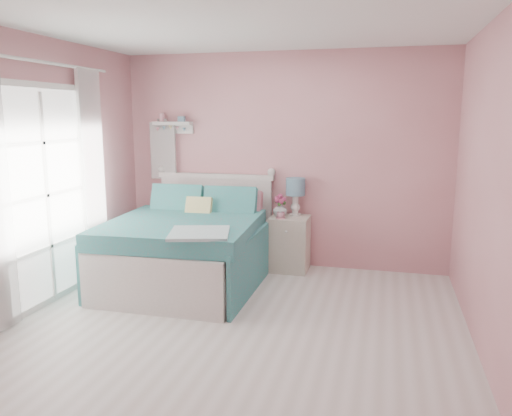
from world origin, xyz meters
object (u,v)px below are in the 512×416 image
at_px(bed, 189,248).
at_px(table_lamp, 295,190).
at_px(vase, 280,209).
at_px(teacup, 281,215).
at_px(nightstand, 289,243).

relative_size(bed, table_lamp, 4.34).
distance_m(bed, vase, 1.19).
height_order(bed, teacup, bed).
relative_size(bed, nightstand, 3.02).
distance_m(table_lamp, vase, 0.30).
xyz_separation_m(nightstand, vase, (-0.12, 0.00, 0.41)).
relative_size(vase, teacup, 1.81).
height_order(table_lamp, vase, table_lamp).
xyz_separation_m(nightstand, table_lamp, (0.05, 0.10, 0.64)).
bearing_deg(nightstand, vase, 178.77).
bearing_deg(nightstand, teacup, -127.74).
height_order(table_lamp, teacup, table_lamp).
relative_size(nightstand, table_lamp, 1.44).
bearing_deg(nightstand, bed, -143.66).
xyz_separation_m(table_lamp, vase, (-0.17, -0.10, -0.23)).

